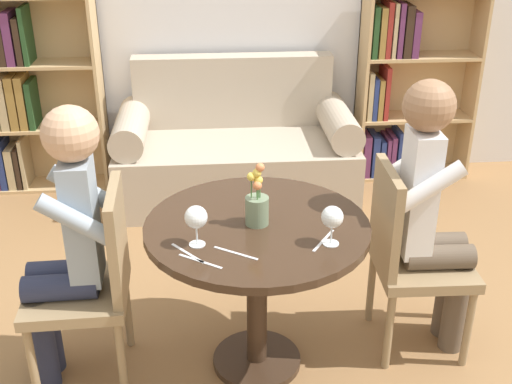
{
  "coord_description": "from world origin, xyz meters",
  "views": [
    {
      "loc": [
        -0.19,
        -2.31,
        1.98
      ],
      "look_at": [
        0.0,
        0.05,
        0.84
      ],
      "focal_mm": 45.0,
      "sensor_mm": 36.0,
      "label": 1
    }
  ],
  "objects_px": {
    "couch": "(236,152)",
    "person_right": "(432,212)",
    "bookshelf_left": "(25,93)",
    "bookshelf_right": "(401,86)",
    "flower_vase": "(257,205)",
    "wine_glass_right": "(332,218)",
    "chair_left": "(93,279)",
    "person_left": "(66,241)",
    "wine_glass_left": "(196,218)",
    "chair_right": "(408,252)"
  },
  "relations": [
    {
      "from": "flower_vase",
      "to": "chair_left",
      "type": "bearing_deg",
      "value": -179.83
    },
    {
      "from": "bookshelf_left",
      "to": "bookshelf_right",
      "type": "bearing_deg",
      "value": 0.07
    },
    {
      "from": "couch",
      "to": "person_right",
      "type": "relative_size",
      "value": 1.25
    },
    {
      "from": "chair_right",
      "to": "person_left",
      "type": "distance_m",
      "value": 1.48
    },
    {
      "from": "chair_left",
      "to": "wine_glass_left",
      "type": "bearing_deg",
      "value": 69.93
    },
    {
      "from": "person_right",
      "to": "flower_vase",
      "type": "distance_m",
      "value": 0.79
    },
    {
      "from": "person_left",
      "to": "wine_glass_left",
      "type": "relative_size",
      "value": 7.55
    },
    {
      "from": "chair_left",
      "to": "person_left",
      "type": "xyz_separation_m",
      "value": [
        -0.09,
        -0.0,
        0.19
      ]
    },
    {
      "from": "bookshelf_left",
      "to": "bookshelf_right",
      "type": "xyz_separation_m",
      "value": [
        2.63,
        0.0,
        -0.01
      ]
    },
    {
      "from": "couch",
      "to": "flower_vase",
      "type": "xyz_separation_m",
      "value": [
        0.0,
        -1.8,
        0.5
      ]
    },
    {
      "from": "wine_glass_left",
      "to": "bookshelf_right",
      "type": "bearing_deg",
      "value": 56.71
    },
    {
      "from": "couch",
      "to": "person_right",
      "type": "bearing_deg",
      "value": -65.55
    },
    {
      "from": "bookshelf_right",
      "to": "wine_glass_right",
      "type": "height_order",
      "value": "bookshelf_right"
    },
    {
      "from": "couch",
      "to": "flower_vase",
      "type": "relative_size",
      "value": 5.96
    },
    {
      "from": "wine_glass_left",
      "to": "chair_left",
      "type": "bearing_deg",
      "value": 161.75
    },
    {
      "from": "bookshelf_right",
      "to": "wine_glass_right",
      "type": "distance_m",
      "value": 2.44
    },
    {
      "from": "person_left",
      "to": "flower_vase",
      "type": "distance_m",
      "value": 0.79
    },
    {
      "from": "bookshelf_right",
      "to": "person_right",
      "type": "distance_m",
      "value": 2.02
    },
    {
      "from": "bookshelf_left",
      "to": "chair_left",
      "type": "xyz_separation_m",
      "value": [
        0.73,
        -2.06,
        -0.19
      ]
    },
    {
      "from": "person_left",
      "to": "wine_glass_right",
      "type": "xyz_separation_m",
      "value": [
        1.05,
        -0.18,
        0.16
      ]
    },
    {
      "from": "couch",
      "to": "bookshelf_right",
      "type": "height_order",
      "value": "bookshelf_right"
    },
    {
      "from": "chair_left",
      "to": "wine_glass_right",
      "type": "relative_size",
      "value": 5.58
    },
    {
      "from": "chair_right",
      "to": "flower_vase",
      "type": "xyz_separation_m",
      "value": [
        -0.69,
        -0.1,
        0.32
      ]
    },
    {
      "from": "bookshelf_left",
      "to": "person_right",
      "type": "height_order",
      "value": "bookshelf_left"
    },
    {
      "from": "bookshelf_left",
      "to": "person_right",
      "type": "relative_size",
      "value": 1.05
    },
    {
      "from": "person_right",
      "to": "wine_glass_left",
      "type": "bearing_deg",
      "value": 105.0
    },
    {
      "from": "chair_right",
      "to": "wine_glass_right",
      "type": "bearing_deg",
      "value": 125.75
    },
    {
      "from": "bookshelf_left",
      "to": "chair_right",
      "type": "height_order",
      "value": "bookshelf_left"
    },
    {
      "from": "chair_right",
      "to": "person_right",
      "type": "xyz_separation_m",
      "value": [
        0.08,
        -0.0,
        0.2
      ]
    },
    {
      "from": "person_right",
      "to": "bookshelf_left",
      "type": "bearing_deg",
      "value": 49.61
    },
    {
      "from": "couch",
      "to": "chair_left",
      "type": "bearing_deg",
      "value": -110.94
    },
    {
      "from": "wine_glass_right",
      "to": "couch",
      "type": "bearing_deg",
      "value": 97.8
    },
    {
      "from": "bookshelf_right",
      "to": "chair_right",
      "type": "xyz_separation_m",
      "value": [
        -0.52,
        -1.96,
        -0.18
      ]
    },
    {
      "from": "wine_glass_left",
      "to": "flower_vase",
      "type": "xyz_separation_m",
      "value": [
        0.25,
        0.15,
        -0.03
      ]
    },
    {
      "from": "couch",
      "to": "person_left",
      "type": "distance_m",
      "value": 2.0
    },
    {
      "from": "bookshelf_right",
      "to": "wine_glass_left",
      "type": "bearing_deg",
      "value": -123.29
    },
    {
      "from": "person_left",
      "to": "flower_vase",
      "type": "relative_size",
      "value": 4.64
    },
    {
      "from": "bookshelf_left",
      "to": "flower_vase",
      "type": "height_order",
      "value": "bookshelf_left"
    },
    {
      "from": "chair_right",
      "to": "person_right",
      "type": "distance_m",
      "value": 0.22
    },
    {
      "from": "bookshelf_left",
      "to": "wine_glass_left",
      "type": "relative_size",
      "value": 8.16
    },
    {
      "from": "couch",
      "to": "chair_left",
      "type": "height_order",
      "value": "couch"
    },
    {
      "from": "chair_right",
      "to": "wine_glass_left",
      "type": "bearing_deg",
      "value": 106.38
    },
    {
      "from": "wine_glass_right",
      "to": "person_right",
      "type": "bearing_deg",
      "value": 29.3
    },
    {
      "from": "bookshelf_right",
      "to": "person_right",
      "type": "relative_size",
      "value": 1.05
    },
    {
      "from": "flower_vase",
      "to": "wine_glass_left",
      "type": "bearing_deg",
      "value": -148.85
    },
    {
      "from": "flower_vase",
      "to": "couch",
      "type": "bearing_deg",
      "value": 90.04
    },
    {
      "from": "bookshelf_right",
      "to": "chair_right",
      "type": "height_order",
      "value": "bookshelf_right"
    },
    {
      "from": "person_right",
      "to": "chair_right",
      "type": "bearing_deg",
      "value": 89.0
    },
    {
      "from": "person_right",
      "to": "wine_glass_right",
      "type": "relative_size",
      "value": 7.98
    },
    {
      "from": "bookshelf_right",
      "to": "person_left",
      "type": "relative_size",
      "value": 1.08
    }
  ]
}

